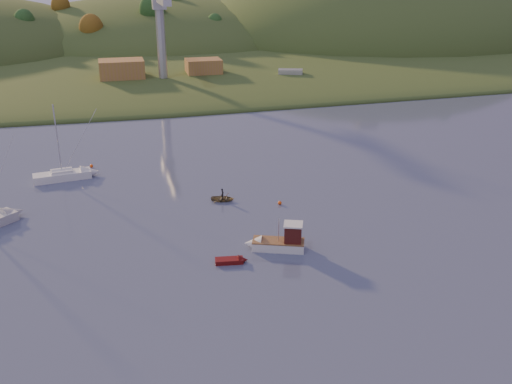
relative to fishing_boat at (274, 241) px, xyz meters
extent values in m
cube|color=#385020|center=(-4.28, 200.93, -0.95)|extent=(620.00, 220.00, 1.50)
ellipsoid|color=#385020|center=(-4.28, 135.93, -0.95)|extent=(640.00, 150.00, 7.00)
ellipsoid|color=#385020|center=(5.72, 180.93, -0.95)|extent=(140.00, 120.00, 36.00)
ellipsoid|color=#385020|center=(90.72, 165.93, -0.95)|extent=(150.00, 130.00, 60.00)
cube|color=slate|center=(0.72, 92.93, 0.25)|extent=(42.00, 16.00, 2.40)
cube|color=#A77837|center=(-12.28, 93.93, 3.85)|extent=(11.00, 8.00, 4.80)
cube|color=#A77837|center=(8.72, 94.93, 3.45)|extent=(9.00, 7.00, 4.00)
cylinder|color=#B7B7BC|center=(-2.28, 90.93, 10.45)|extent=(2.20, 2.20, 18.00)
cube|color=#B7B7BC|center=(-2.28, 90.93, 19.95)|extent=(3.20, 3.20, 3.20)
cube|color=#B7B7BC|center=(-2.28, 81.93, 20.95)|extent=(1.80, 18.00, 1.60)
cube|color=silver|center=(0.41, -0.16, -0.43)|extent=(6.09, 4.00, 1.03)
cone|color=silver|center=(-2.26, 0.88, -0.43)|extent=(2.62, 2.65, 2.06)
cube|color=brown|center=(0.41, -0.16, 0.10)|extent=(6.11, 4.05, 0.14)
cube|color=#43130F|center=(1.90, -0.74, 1.11)|extent=(2.33, 2.27, 2.06)
cube|color=silver|center=(1.90, -0.74, 2.20)|extent=(2.63, 2.57, 0.17)
cylinder|color=silver|center=(0.41, -0.16, 1.46)|extent=(0.10, 0.10, 2.75)
cube|color=white|center=(-23.97, 29.10, -0.39)|extent=(8.38, 3.50, 1.12)
cube|color=white|center=(-23.97, 29.10, 0.22)|extent=(3.27, 2.22, 0.71)
cylinder|color=silver|center=(-23.97, 29.10, 5.25)|extent=(0.18, 0.18, 10.16)
cylinder|color=silver|center=(-23.97, 29.10, 0.47)|extent=(3.24, 0.55, 0.12)
cylinder|color=white|center=(-23.97, 29.10, 0.57)|extent=(2.87, 0.74, 0.36)
imported|color=olive|center=(-2.77, 15.15, -0.63)|extent=(3.70, 3.17, 0.65)
imported|color=black|center=(-2.77, 15.15, -0.20)|extent=(0.53, 0.64, 1.50)
cube|color=#5B0D0D|center=(-5.56, -1.78, -0.70)|extent=(3.10, 1.59, 0.49)
cone|color=#5B0D0D|center=(-4.09, -1.99, -0.70)|extent=(1.19, 1.32, 1.19)
cube|color=#4F5667|center=(30.72, 88.93, 0.00)|extent=(15.62, 9.88, 1.89)
cube|color=#B7B7BC|center=(30.72, 88.93, 1.57)|extent=(7.00, 5.08, 2.52)
sphere|color=#F84F0D|center=(4.27, 11.92, -0.70)|extent=(0.50, 0.50, 0.50)
sphere|color=#F84F0D|center=(-26.16, 29.21, -0.70)|extent=(0.50, 0.50, 0.50)
sphere|color=#F84F0D|center=(-19.89, 33.60, -0.70)|extent=(0.50, 0.50, 0.50)
camera|label=1|loc=(-16.45, -54.26, 28.77)|focal=40.00mm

